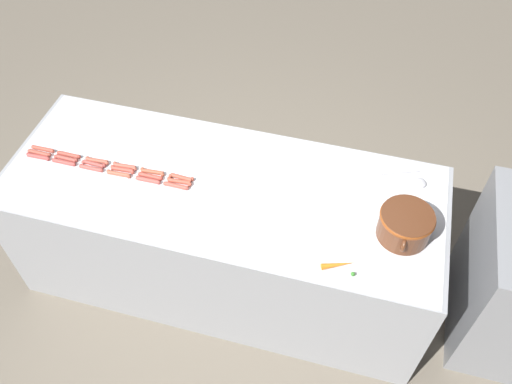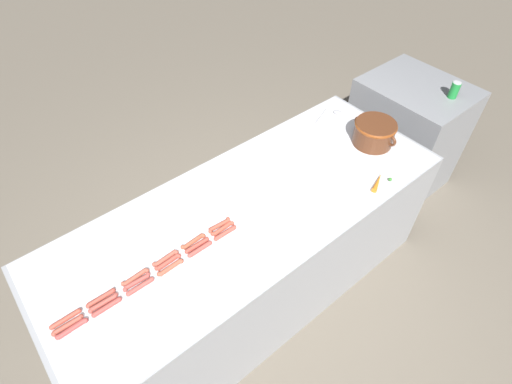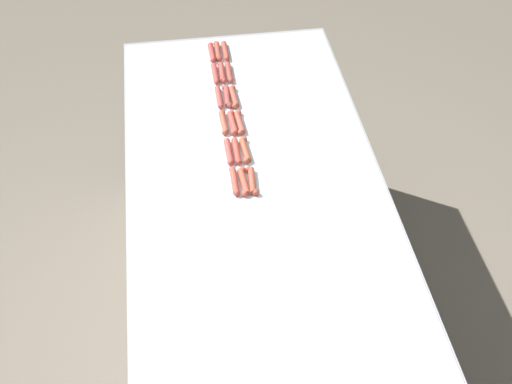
% 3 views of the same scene
% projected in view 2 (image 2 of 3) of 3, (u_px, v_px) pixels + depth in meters
% --- Properties ---
extents(ground_plane, '(20.00, 20.00, 0.00)m').
position_uv_depth(ground_plane, '(251.00, 286.00, 2.97)').
color(ground_plane, '#756B5B').
extents(griddle_counter, '(0.96, 2.50, 0.91)m').
position_uv_depth(griddle_counter, '(251.00, 251.00, 2.64)').
color(griddle_counter, '#9EA0A5').
rests_on(griddle_counter, ground_plane).
extents(back_cabinet, '(0.81, 0.68, 0.96)m').
position_uv_depth(back_cabinet, '(404.00, 135.00, 3.46)').
color(back_cabinet, gray).
rests_on(back_cabinet, ground_plane).
extents(hot_dog_0, '(0.02, 0.15, 0.02)m').
position_uv_depth(hot_dog_0, '(66.00, 319.00, 1.81)').
color(hot_dog_0, '#B54C3B').
rests_on(hot_dog_0, griddle_counter).
extents(hot_dog_1, '(0.03, 0.15, 0.02)m').
position_uv_depth(hot_dog_1, '(101.00, 298.00, 1.88)').
color(hot_dog_1, '#AC483A').
rests_on(hot_dog_1, griddle_counter).
extents(hot_dog_2, '(0.03, 0.15, 0.02)m').
position_uv_depth(hot_dog_2, '(135.00, 277.00, 1.96)').
color(hot_dog_2, '#B0523F').
rests_on(hot_dog_2, griddle_counter).
extents(hot_dog_3, '(0.03, 0.15, 0.02)m').
position_uv_depth(hot_dog_3, '(166.00, 258.00, 2.04)').
color(hot_dog_3, '#B15241').
rests_on(hot_dog_3, griddle_counter).
extents(hot_dog_4, '(0.03, 0.15, 0.02)m').
position_uv_depth(hot_dog_4, '(193.00, 241.00, 2.11)').
color(hot_dog_4, '#AC5239').
rests_on(hot_dog_4, griddle_counter).
extents(hot_dog_5, '(0.03, 0.15, 0.02)m').
position_uv_depth(hot_dog_5, '(219.00, 225.00, 2.19)').
color(hot_dog_5, '#AF4E3A').
rests_on(hot_dog_5, griddle_counter).
extents(hot_dog_6, '(0.03, 0.15, 0.02)m').
position_uv_depth(hot_dog_6, '(68.00, 325.00, 1.79)').
color(hot_dog_6, '#AB4C3D').
rests_on(hot_dog_6, griddle_counter).
extents(hot_dog_7, '(0.03, 0.15, 0.02)m').
position_uv_depth(hot_dog_7, '(103.00, 303.00, 1.86)').
color(hot_dog_7, '#AE4B40').
rests_on(hot_dog_7, griddle_counter).
extents(hot_dog_8, '(0.03, 0.15, 0.02)m').
position_uv_depth(hot_dog_8, '(137.00, 282.00, 1.94)').
color(hot_dog_8, '#AB4941').
rests_on(hot_dog_8, griddle_counter).
extents(hot_dog_9, '(0.03, 0.15, 0.02)m').
position_uv_depth(hot_dog_9, '(168.00, 262.00, 2.02)').
color(hot_dog_9, '#B94A3C').
rests_on(hot_dog_9, griddle_counter).
extents(hot_dog_10, '(0.03, 0.15, 0.02)m').
position_uv_depth(hot_dog_10, '(197.00, 245.00, 2.09)').
color(hot_dog_10, '#B7473A').
rests_on(hot_dog_10, griddle_counter).
extents(hot_dog_11, '(0.03, 0.15, 0.02)m').
position_uv_depth(hot_dog_11, '(223.00, 229.00, 2.17)').
color(hot_dog_11, '#B94E3A').
rests_on(hot_dog_11, griddle_counter).
extents(hot_dog_12, '(0.03, 0.15, 0.02)m').
position_uv_depth(hot_dog_12, '(72.00, 329.00, 1.78)').
color(hot_dog_12, '#B94642').
rests_on(hot_dog_12, griddle_counter).
extents(hot_dog_13, '(0.02, 0.15, 0.02)m').
position_uv_depth(hot_dog_13, '(107.00, 307.00, 1.85)').
color(hot_dog_13, '#B3463F').
rests_on(hot_dog_13, griddle_counter).
extents(hot_dog_14, '(0.02, 0.15, 0.02)m').
position_uv_depth(hot_dog_14, '(140.00, 286.00, 1.92)').
color(hot_dog_14, '#AE4A42').
rests_on(hot_dog_14, griddle_counter).
extents(hot_dog_15, '(0.03, 0.15, 0.02)m').
position_uv_depth(hot_dog_15, '(170.00, 268.00, 2.00)').
color(hot_dog_15, '#AB533D').
rests_on(hot_dog_15, griddle_counter).
extents(hot_dog_16, '(0.03, 0.15, 0.02)m').
position_uv_depth(hot_dog_16, '(200.00, 249.00, 2.08)').
color(hot_dog_16, '#B74B41').
rests_on(hot_dog_16, griddle_counter).
extents(hot_dog_17, '(0.03, 0.15, 0.02)m').
position_uv_depth(hot_dog_17, '(225.00, 233.00, 2.15)').
color(hot_dog_17, '#B64B3D').
rests_on(hot_dog_17, griddle_counter).
extents(bean_pot, '(0.35, 0.28, 0.16)m').
position_uv_depth(bean_pot, '(374.00, 132.00, 2.63)').
color(bean_pot, '#562D19').
rests_on(bean_pot, griddle_counter).
extents(serving_spoon, '(0.14, 0.26, 0.02)m').
position_uv_depth(serving_spoon, '(332.00, 113.00, 2.92)').
color(serving_spoon, '#B7B7BC').
rests_on(serving_spoon, griddle_counter).
extents(carrot, '(0.10, 0.17, 0.03)m').
position_uv_depth(carrot, '(378.00, 182.00, 2.42)').
color(carrot, orange).
rests_on(carrot, griddle_counter).
extents(soda_can, '(0.07, 0.07, 0.12)m').
position_uv_depth(soda_can, '(454.00, 90.00, 2.95)').
color(soda_can, '#1E8C38').
rests_on(soda_can, back_cabinet).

